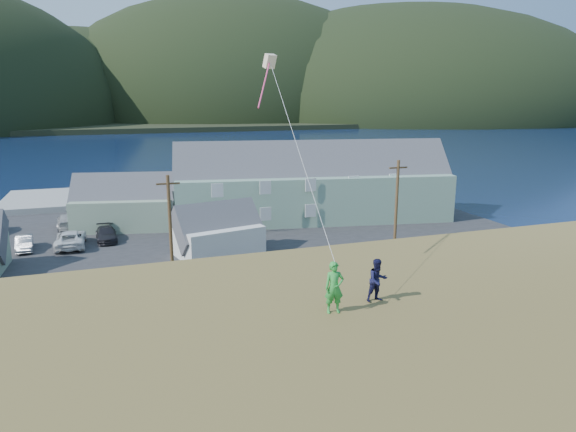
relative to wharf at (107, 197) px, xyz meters
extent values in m
plane|color=#0A1638|center=(6.00, -40.00, -0.45)|extent=(900.00, 900.00, 0.00)
cube|color=#4C3D19|center=(6.00, -42.00, -0.40)|extent=(110.00, 8.00, 0.10)
cube|color=#28282B|center=(6.00, -23.00, -0.39)|extent=(72.00, 36.00, 0.12)
cube|color=gray|center=(0.00, 0.00, 0.00)|extent=(26.00, 14.00, 0.90)
cube|color=black|center=(6.00, 290.00, 0.55)|extent=(900.00, 320.00, 2.00)
ellipsoid|color=black|center=(-14.00, 260.00, 1.55)|extent=(200.00, 180.00, 100.00)
ellipsoid|color=black|center=(76.00, 250.00, 1.55)|extent=(230.00, 207.00, 142.60)
ellipsoid|color=black|center=(186.00, 230.00, 1.55)|extent=(280.00, 252.00, 134.40)
ellipsoid|color=black|center=(306.00, 260.00, 1.55)|extent=(240.00, 216.00, 100.80)
cube|color=gray|center=(22.87, -19.55, 2.32)|extent=(31.92, 13.99, 5.29)
cube|color=#47474C|center=(22.87, -19.55, 6.37)|extent=(32.39, 13.91, 8.66)
cube|color=silver|center=(9.65, -30.28, 1.06)|extent=(7.86, 6.35, 2.78)
cube|color=#47474C|center=(9.65, -30.28, 3.15)|extent=(8.34, 6.41, 4.92)
cube|color=gray|center=(2.07, -16.78, 1.32)|extent=(11.40, 8.22, 3.31)
cube|color=#47474C|center=(2.07, -16.78, 3.91)|extent=(11.87, 8.25, 6.12)
cylinder|color=#47331E|center=(4.72, -38.50, 4.03)|extent=(0.24, 0.24, 8.73)
cylinder|color=#47331E|center=(22.67, -38.50, 4.19)|extent=(0.24, 0.24, 9.04)
imported|color=#B4B4B4|center=(-3.94, -15.16, 0.44)|extent=(2.51, 5.45, 1.54)
imported|color=white|center=(-3.14, -23.04, 0.46)|extent=(2.64, 5.68, 1.58)
imported|color=black|center=(2.01, -17.22, 0.46)|extent=(1.98, 4.69, 1.58)
imported|color=#9C9DA1|center=(-7.14, -22.82, 0.34)|extent=(1.82, 4.18, 1.34)
imported|color=navy|center=(7.43, -20.82, 0.40)|extent=(1.72, 4.27, 1.45)
imported|color=black|center=(0.05, -21.92, 0.34)|extent=(2.18, 4.76, 1.35)
imported|color=navy|center=(7.38, -15.85, 0.33)|extent=(1.89, 4.16, 1.32)
imported|color=green|center=(7.83, -59.67, 7.61)|extent=(0.69, 0.50, 1.73)
imported|color=#141539|center=(9.63, -59.27, 7.51)|extent=(0.78, 0.63, 1.52)
cube|color=#FEE5C1|center=(7.65, -53.19, 15.05)|extent=(0.57, 0.56, 0.60)
cylinder|color=#F74176|center=(7.05, -54.44, 14.15)|extent=(0.06, 0.06, 3.31)
cylinder|color=white|center=(7.74, -56.43, 11.76)|extent=(0.02, 0.02, 9.23)
camera|label=1|loc=(1.38, -74.02, 13.69)|focal=32.00mm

